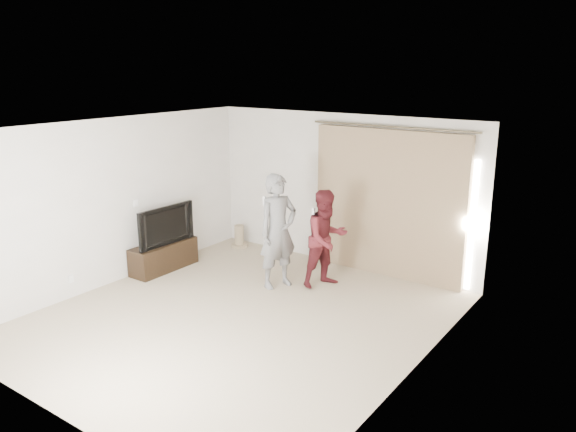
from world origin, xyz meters
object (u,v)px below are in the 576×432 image
Objects in this scene: person_man at (278,231)px; person_woman at (326,239)px; tv_console at (164,256)px; tv at (162,224)px.

person_woman is (0.60, 0.45, -0.12)m from person_man.
tv reaches higher than tv_console.
tv is 0.74× the size of person_woman.
tv is at bearing 0.00° from tv_console.
person_man reaches higher than tv_console.
person_man reaches higher than tv.
person_woman is at bearing -67.84° from tv.
tv is 2.79m from person_woman.
person_man reaches higher than person_woman.
tv is (0.00, 0.00, 0.56)m from tv_console.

